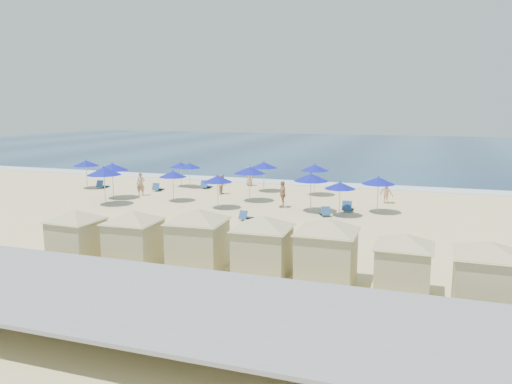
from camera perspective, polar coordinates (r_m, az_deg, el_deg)
ground at (r=30.41m, az=-3.55°, el=-3.17°), size 160.00×160.00×0.00m
ocean at (r=83.41m, az=11.15°, el=4.93°), size 160.00×80.00×0.06m
surf_line at (r=44.86m, az=4.06°, el=1.07°), size 160.00×2.50×0.08m
seawall at (r=18.98m, az=-19.63°, el=-9.72°), size 160.00×6.10×1.22m
trash_bin at (r=25.55m, az=2.90°, el=-4.71°), size 1.11×1.11×0.83m
cabana_0 at (r=23.25m, az=-19.85°, el=-4.04°), size 4.13×4.13×2.60m
cabana_1 at (r=21.94m, az=-13.83°, el=-4.37°), size 4.31×4.31×2.71m
cabana_2 at (r=20.95m, az=-6.67°, el=-4.52°), size 4.60×4.60×2.89m
cabana_3 at (r=19.91m, az=0.78°, el=-5.36°), size 4.46×4.46×2.80m
cabana_4 at (r=19.31m, az=8.11°, el=-5.80°), size 4.60×4.60×2.88m
cabana_5 at (r=18.79m, az=16.51°, el=-7.11°), size 4.11×4.11×2.58m
cabana_6 at (r=18.30m, az=24.88°, el=-7.83°), size 4.33×4.33×2.72m
umbrella_0 at (r=43.97m, az=-18.85°, el=3.13°), size 2.15×2.15×2.44m
umbrella_1 at (r=38.43m, az=-16.11°, el=2.76°), size 2.40×2.40×2.73m
umbrella_2 at (r=43.05m, az=-8.59°, el=3.07°), size 1.88×1.88×2.14m
umbrella_3 at (r=36.08m, az=-16.99°, el=2.27°), size 2.39×2.39×2.72m
umbrella_4 at (r=42.40m, az=-7.61°, el=3.00°), size 1.89×1.89×2.16m
umbrella_5 at (r=36.38m, az=-9.48°, el=2.03°), size 2.01×2.01×2.29m
umbrella_6 at (r=33.44m, az=-4.41°, el=1.50°), size 2.04×2.04×2.32m
umbrella_7 at (r=35.80m, az=-0.72°, el=2.52°), size 2.31×2.31×2.63m
umbrella_8 at (r=32.38m, az=6.31°, el=1.68°), size 2.31×2.31×2.63m
umbrella_9 at (r=38.57m, az=6.72°, el=2.77°), size 2.18×2.18×2.48m
umbrella_10 at (r=32.80m, az=13.80°, el=1.26°), size 2.14×2.14×2.43m
umbrella_11 at (r=31.37m, az=9.58°, el=0.73°), size 1.98×1.98×2.25m
umbrella_12 at (r=40.05m, az=0.90°, el=3.10°), size 2.18×2.18×2.48m
beach_chair_0 at (r=43.99m, az=-17.18°, el=0.76°), size 0.65×1.32×0.71m
beach_chair_1 at (r=41.39m, az=-11.18°, el=0.46°), size 0.65×1.29×0.69m
beach_chair_2 at (r=42.05m, az=-5.75°, el=0.76°), size 0.61×1.35×0.74m
beach_chair_3 at (r=30.26m, az=-1.22°, el=-2.80°), size 0.67×1.20×0.63m
beach_chair_4 at (r=31.63m, az=7.86°, el=-2.31°), size 0.98×1.33×0.67m
beach_chair_5 at (r=33.26m, az=10.43°, el=-1.74°), size 0.62×1.37×0.75m
beachgoer_0 at (r=39.37m, az=-13.04°, el=0.88°), size 0.74×0.59×1.79m
beachgoer_1 at (r=39.10m, az=-3.82°, el=0.90°), size 0.61×0.78×1.58m
beachgoer_2 at (r=33.89m, az=3.05°, el=-0.25°), size 0.77×1.16×1.83m
beachgoer_3 at (r=36.46m, az=14.68°, el=-0.02°), size 1.18×0.94×1.60m
beachgoer_4 at (r=43.16m, az=-0.75°, el=1.84°), size 0.98×0.92×1.69m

